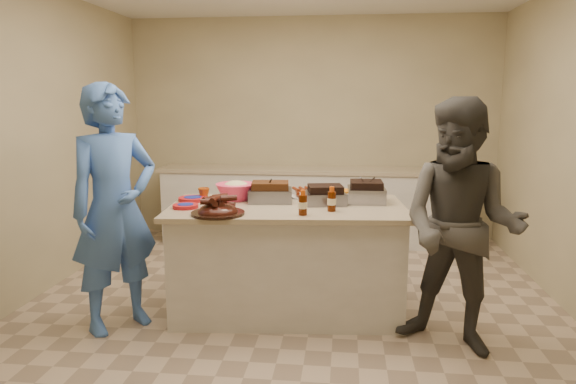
# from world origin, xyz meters

# --- Properties ---
(room) EXTENTS (4.50, 5.00, 2.70)m
(room) POSITION_xyz_m (0.00, 0.00, 0.00)
(room) COLOR tan
(room) RESTS_ON ground
(back_counter) EXTENTS (3.60, 0.64, 0.90)m
(back_counter) POSITION_xyz_m (0.00, 2.20, 0.45)
(back_counter) COLOR silver
(back_counter) RESTS_ON ground
(island) EXTENTS (1.94, 1.13, 0.88)m
(island) POSITION_xyz_m (-0.02, 0.07, 0.00)
(island) COLOR silver
(island) RESTS_ON ground
(rib_platter) EXTENTS (0.47, 0.47, 0.16)m
(rib_platter) POSITION_xyz_m (-0.49, -0.30, 0.88)
(rib_platter) COLOR #45160D
(rib_platter) RESTS_ON island
(pulled_pork_tray) EXTENTS (0.38, 0.30, 0.11)m
(pulled_pork_tray) POSITION_xyz_m (-0.18, 0.21, 0.88)
(pulled_pork_tray) COLOR #47230F
(pulled_pork_tray) RESTS_ON island
(brisket_tray) EXTENTS (0.36, 0.31, 0.09)m
(brisket_tray) POSITION_xyz_m (0.27, 0.17, 0.88)
(brisket_tray) COLOR black
(brisket_tray) RESTS_ON island
(roasting_pan) EXTENTS (0.31, 0.31, 0.12)m
(roasting_pan) POSITION_xyz_m (0.60, 0.28, 0.88)
(roasting_pan) COLOR gray
(roasting_pan) RESTS_ON island
(coleslaw_bowl) EXTENTS (0.37, 0.37, 0.23)m
(coleslaw_bowl) POSITION_xyz_m (-0.48, 0.26, 0.88)
(coleslaw_bowl) COLOR #FF3865
(coleslaw_bowl) RESTS_ON island
(sausage_plate) EXTENTS (0.41, 0.41, 0.05)m
(sausage_plate) POSITION_xyz_m (0.13, 0.42, 0.88)
(sausage_plate) COLOR silver
(sausage_plate) RESTS_ON island
(mac_cheese_dish) EXTENTS (0.30, 0.24, 0.07)m
(mac_cheese_dish) POSITION_xyz_m (0.53, 0.47, 0.88)
(mac_cheese_dish) COLOR orange
(mac_cheese_dish) RESTS_ON island
(bbq_bottle_a) EXTENTS (0.07, 0.07, 0.18)m
(bbq_bottle_a) POSITION_xyz_m (0.13, -0.25, 0.88)
(bbq_bottle_a) COLOR #411502
(bbq_bottle_a) RESTS_ON island
(bbq_bottle_b) EXTENTS (0.07, 0.07, 0.19)m
(bbq_bottle_b) POSITION_xyz_m (0.33, -0.09, 0.88)
(bbq_bottle_b) COLOR #411502
(bbq_bottle_b) RESTS_ON island
(mustard_bottle) EXTENTS (0.05, 0.05, 0.12)m
(mustard_bottle) POSITION_xyz_m (-0.30, 0.16, 0.88)
(mustard_bottle) COLOR #FEE000
(mustard_bottle) RESTS_ON island
(sauce_bowl) EXTENTS (0.15, 0.06, 0.15)m
(sauce_bowl) POSITION_xyz_m (-0.12, 0.28, 0.88)
(sauce_bowl) COLOR silver
(sauce_bowl) RESTS_ON island
(plate_stack_large) EXTENTS (0.26, 0.26, 0.03)m
(plate_stack_large) POSITION_xyz_m (-0.83, 0.19, 0.88)
(plate_stack_large) COLOR #A71317
(plate_stack_large) RESTS_ON island
(plate_stack_small) EXTENTS (0.22, 0.22, 0.03)m
(plate_stack_small) POSITION_xyz_m (-0.80, -0.11, 0.88)
(plate_stack_small) COLOR #A71317
(plate_stack_small) RESTS_ON island
(plastic_cup) EXTENTS (0.11, 0.10, 0.10)m
(plastic_cup) POSITION_xyz_m (-0.76, 0.29, 0.88)
(plastic_cup) COLOR #A94A10
(plastic_cup) RESTS_ON island
(basket_stack) EXTENTS (0.21, 0.18, 0.09)m
(basket_stack) POSITION_xyz_m (-0.24, 0.45, 0.88)
(basket_stack) COLOR #A71317
(basket_stack) RESTS_ON island
(guest_blue) EXTENTS (1.83, 1.71, 0.44)m
(guest_blue) POSITION_xyz_m (-1.26, -0.36, 0.00)
(guest_blue) COLOR #426EC3
(guest_blue) RESTS_ON ground
(guest_gray) EXTENTS (1.53, 1.93, 0.66)m
(guest_gray) POSITION_xyz_m (1.21, -0.44, 0.00)
(guest_gray) COLOR #494741
(guest_gray) RESTS_ON ground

